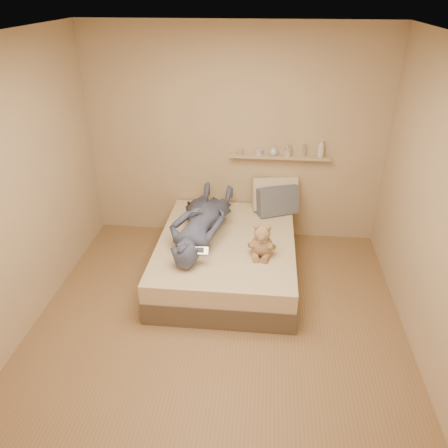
# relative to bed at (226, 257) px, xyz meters

# --- Properties ---
(room) EXTENTS (3.80, 3.80, 3.80)m
(room) POSITION_rel_bed_xyz_m (0.00, -0.93, 1.08)
(room) COLOR #886446
(room) RESTS_ON ground
(bed) EXTENTS (1.50, 1.90, 0.45)m
(bed) POSITION_rel_bed_xyz_m (0.00, 0.00, 0.00)
(bed) COLOR brown
(bed) RESTS_ON floor
(game_console) EXTENTS (0.19, 0.09, 0.06)m
(game_console) POSITION_rel_bed_xyz_m (-0.22, -0.51, 0.39)
(game_console) COLOR silver
(game_console) RESTS_ON bed
(teddy_bear) EXTENTS (0.31, 0.30, 0.37)m
(teddy_bear) POSITION_rel_bed_xyz_m (0.39, -0.28, 0.38)
(teddy_bear) COLOR #996D54
(teddy_bear) RESTS_ON bed
(dark_plush) EXTENTS (0.16, 0.16, 0.25)m
(dark_plush) POSITION_rel_bed_xyz_m (-0.45, 0.40, 0.33)
(dark_plush) COLOR black
(dark_plush) RESTS_ON bed
(pillow_cream) EXTENTS (0.59, 0.38, 0.43)m
(pillow_cream) POSITION_rel_bed_xyz_m (0.52, 0.83, 0.43)
(pillow_cream) COLOR beige
(pillow_cream) RESTS_ON bed
(pillow_grey) EXTENTS (0.54, 0.39, 0.36)m
(pillow_grey) POSITION_rel_bed_xyz_m (0.56, 0.69, 0.40)
(pillow_grey) COLOR slate
(pillow_grey) RESTS_ON bed
(person) EXTENTS (0.75, 1.61, 0.37)m
(person) POSITION_rel_bed_xyz_m (-0.29, 0.09, 0.41)
(person) COLOR #46506F
(person) RESTS_ON bed
(wall_shelf) EXTENTS (1.20, 0.12, 0.03)m
(wall_shelf) POSITION_rel_bed_xyz_m (0.55, 0.91, 0.88)
(wall_shelf) COLOR tan
(wall_shelf) RESTS_ON wall_back
(shelf_bottles) EXTENTS (1.04, 0.14, 0.21)m
(shelf_bottles) POSITION_rel_bed_xyz_m (0.66, 0.91, 0.97)
(shelf_bottles) COLOR #A9A491
(shelf_bottles) RESTS_ON wall_shelf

